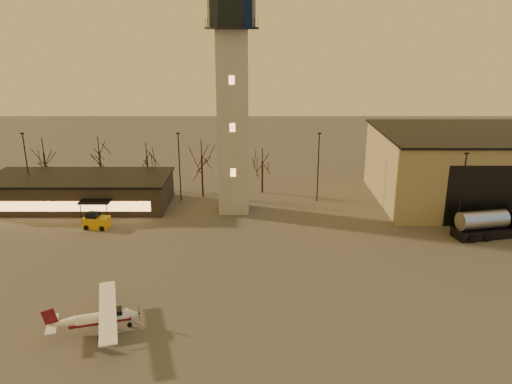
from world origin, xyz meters
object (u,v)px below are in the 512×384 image
(terminal, at_px, (80,191))
(service_cart, at_px, (96,222))
(control_tower, at_px, (233,92))
(fuel_truck, at_px, (490,226))
(hangar, at_px, (484,167))
(cessna_front, at_px, (104,321))

(terminal, relative_size, service_cart, 7.63)
(control_tower, height_order, fuel_truck, control_tower)
(control_tower, bearing_deg, hangar, 6.31)
(fuel_truck, distance_m, service_cart, 48.76)
(service_cart, bearing_deg, hangar, 19.32)
(fuel_truck, bearing_deg, terminal, 156.02)
(control_tower, distance_m, service_cart, 24.14)
(terminal, height_order, service_cart, terminal)
(service_cart, bearing_deg, control_tower, 29.07)
(terminal, relative_size, cessna_front, 2.54)
(terminal, relative_size, fuel_truck, 2.69)
(hangar, relative_size, fuel_truck, 3.25)
(terminal, height_order, cessna_front, terminal)
(hangar, xyz_separation_m, terminal, (-57.99, -2.00, -3.00))
(hangar, distance_m, service_cart, 54.44)
(terminal, bearing_deg, hangar, 1.97)
(control_tower, relative_size, hangar, 1.07)
(fuel_truck, height_order, service_cart, fuel_truck)
(terminal, xyz_separation_m, fuel_truck, (53.46, -11.31, -0.83))
(cessna_front, bearing_deg, hangar, 19.97)
(control_tower, xyz_separation_m, hangar, (36.00, 3.98, -11.17))
(hangar, relative_size, terminal, 1.20)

